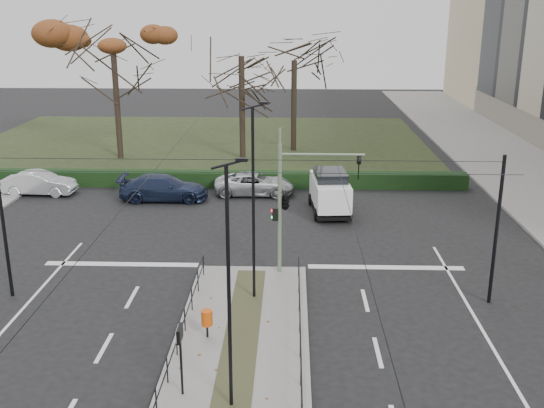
{
  "coord_description": "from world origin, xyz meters",
  "views": [
    {
      "loc": [
        1.71,
        -21.23,
        11.25
      ],
      "look_at": [
        0.78,
        8.12,
        2.1
      ],
      "focal_mm": 42.0,
      "sensor_mm": 36.0,
      "label": 1
    }
  ],
  "objects_px": {
    "parked_car_second": "(39,183)",
    "bare_tree_near": "(241,64)",
    "streetlamp_median_far": "(254,202)",
    "white_van": "(330,191)",
    "parked_car_third": "(164,188)",
    "bare_tree_center": "(294,67)",
    "litter_bin": "(207,318)",
    "traffic_light": "(288,199)",
    "rust_tree": "(113,46)",
    "parked_car_fourth": "(254,184)",
    "info_panel": "(180,342)",
    "streetlamp_median_near": "(229,287)"
  },
  "relations": [
    {
      "from": "traffic_light",
      "to": "litter_bin",
      "type": "bearing_deg",
      "value": -114.98
    },
    {
      "from": "streetlamp_median_far",
      "to": "rust_tree",
      "type": "bearing_deg",
      "value": 115.77
    },
    {
      "from": "parked_car_second",
      "to": "litter_bin",
      "type": "bearing_deg",
      "value": -142.21
    },
    {
      "from": "rust_tree",
      "to": "bare_tree_center",
      "type": "bearing_deg",
      "value": 13.11
    },
    {
      "from": "streetlamp_median_near",
      "to": "parked_car_second",
      "type": "relative_size",
      "value": 1.67
    },
    {
      "from": "white_van",
      "to": "bare_tree_near",
      "type": "bearing_deg",
      "value": 114.78
    },
    {
      "from": "streetlamp_median_far",
      "to": "bare_tree_center",
      "type": "bearing_deg",
      "value": 86.73
    },
    {
      "from": "bare_tree_center",
      "to": "bare_tree_near",
      "type": "xyz_separation_m",
      "value": [
        -3.89,
        -3.05,
        0.5
      ]
    },
    {
      "from": "white_van",
      "to": "rust_tree",
      "type": "height_order",
      "value": "rust_tree"
    },
    {
      "from": "traffic_light",
      "to": "parked_car_second",
      "type": "xyz_separation_m",
      "value": [
        -15.53,
        11.92,
        -2.72
      ]
    },
    {
      "from": "parked_car_fourth",
      "to": "bare_tree_near",
      "type": "bearing_deg",
      "value": 8.4
    },
    {
      "from": "parked_car_fourth",
      "to": "bare_tree_center",
      "type": "distance_m",
      "value": 14.11
    },
    {
      "from": "bare_tree_near",
      "to": "parked_car_second",
      "type": "bearing_deg",
      "value": -140.27
    },
    {
      "from": "traffic_light",
      "to": "info_panel",
      "type": "relative_size",
      "value": 2.55
    },
    {
      "from": "bare_tree_near",
      "to": "streetlamp_median_far",
      "type": "bearing_deg",
      "value": -84.56
    },
    {
      "from": "info_panel",
      "to": "white_van",
      "type": "height_order",
      "value": "white_van"
    },
    {
      "from": "info_panel",
      "to": "parked_car_second",
      "type": "relative_size",
      "value": 0.5
    },
    {
      "from": "info_panel",
      "to": "parked_car_second",
      "type": "height_order",
      "value": "info_panel"
    },
    {
      "from": "traffic_light",
      "to": "bare_tree_center",
      "type": "xyz_separation_m",
      "value": [
        0.29,
        24.88,
        3.25
      ]
    },
    {
      "from": "litter_bin",
      "to": "bare_tree_near",
      "type": "height_order",
      "value": "bare_tree_near"
    },
    {
      "from": "parked_car_fourth",
      "to": "bare_tree_center",
      "type": "relative_size",
      "value": 0.52
    },
    {
      "from": "bare_tree_center",
      "to": "info_panel",
      "type": "bearing_deg",
      "value": -95.59
    },
    {
      "from": "traffic_light",
      "to": "bare_tree_center",
      "type": "height_order",
      "value": "bare_tree_center"
    },
    {
      "from": "info_panel",
      "to": "bare_tree_near",
      "type": "bearing_deg",
      "value": 91.0
    },
    {
      "from": "streetlamp_median_far",
      "to": "white_van",
      "type": "relative_size",
      "value": 1.68
    },
    {
      "from": "parked_car_second",
      "to": "rust_tree",
      "type": "bearing_deg",
      "value": -12.1
    },
    {
      "from": "parked_car_second",
      "to": "parked_car_third",
      "type": "bearing_deg",
      "value": -94.52
    },
    {
      "from": "parked_car_third",
      "to": "bare_tree_near",
      "type": "xyz_separation_m",
      "value": [
        3.96,
        10.84,
        6.43
      ]
    },
    {
      "from": "parked_car_fourth",
      "to": "bare_tree_near",
      "type": "relative_size",
      "value": 0.48
    },
    {
      "from": "streetlamp_median_near",
      "to": "bare_tree_center",
      "type": "relative_size",
      "value": 0.78
    },
    {
      "from": "parked_car_fourth",
      "to": "white_van",
      "type": "height_order",
      "value": "white_van"
    },
    {
      "from": "litter_bin",
      "to": "bare_tree_near",
      "type": "relative_size",
      "value": 0.1
    },
    {
      "from": "parked_car_second",
      "to": "bare_tree_near",
      "type": "height_order",
      "value": "bare_tree_near"
    },
    {
      "from": "traffic_light",
      "to": "bare_tree_near",
      "type": "xyz_separation_m",
      "value": [
        -3.6,
        21.83,
        3.75
      ]
    },
    {
      "from": "litter_bin",
      "to": "parked_car_third",
      "type": "xyz_separation_m",
      "value": [
        -4.82,
        16.88,
        -0.1
      ]
    },
    {
      "from": "parked_car_fourth",
      "to": "rust_tree",
      "type": "bearing_deg",
      "value": 48.82
    },
    {
      "from": "bare_tree_near",
      "to": "parked_car_third",
      "type": "bearing_deg",
      "value": -110.09
    },
    {
      "from": "rust_tree",
      "to": "bare_tree_center",
      "type": "distance_m",
      "value": 13.8
    },
    {
      "from": "info_panel",
      "to": "bare_tree_near",
      "type": "relative_size",
      "value": 0.22
    },
    {
      "from": "parked_car_second",
      "to": "rust_tree",
      "type": "relative_size",
      "value": 0.4
    },
    {
      "from": "streetlamp_median_near",
      "to": "streetlamp_median_far",
      "type": "bearing_deg",
      "value": 88.07
    },
    {
      "from": "rust_tree",
      "to": "bare_tree_center",
      "type": "xyz_separation_m",
      "value": [
        13.32,
        3.1,
        -1.79
      ]
    },
    {
      "from": "info_panel",
      "to": "streetlamp_median_near",
      "type": "relative_size",
      "value": 0.3
    },
    {
      "from": "parked_car_third",
      "to": "bare_tree_center",
      "type": "bearing_deg",
      "value": -30.88
    },
    {
      "from": "white_van",
      "to": "streetlamp_median_far",
      "type": "bearing_deg",
      "value": -107.4
    },
    {
      "from": "rust_tree",
      "to": "bare_tree_near",
      "type": "relative_size",
      "value": 1.08
    },
    {
      "from": "white_van",
      "to": "bare_tree_center",
      "type": "bearing_deg",
      "value": 97.34
    },
    {
      "from": "info_panel",
      "to": "rust_tree",
      "type": "relative_size",
      "value": 0.2
    },
    {
      "from": "parked_car_fourth",
      "to": "streetlamp_median_far",
      "type": "bearing_deg",
      "value": -176.94
    },
    {
      "from": "streetlamp_median_far",
      "to": "bare_tree_center",
      "type": "xyz_separation_m",
      "value": [
        1.57,
        27.46,
        2.6
      ]
    }
  ]
}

